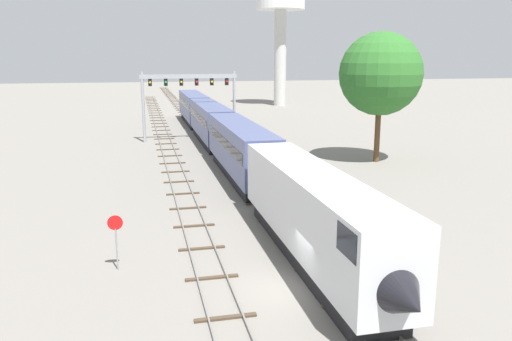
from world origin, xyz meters
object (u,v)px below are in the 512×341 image
Objects in this scene: signal_gantry at (189,90)px; trackside_tree_left at (380,74)px; stop_sign at (116,235)px; passenger_train at (222,133)px; water_tower at (281,5)px.

signal_gantry is 24.80m from trackside_tree_left.
stop_sign is 0.22× the size of trackside_tree_left.
passenger_train is 2.93× the size of water_tower.
passenger_train is 12.45m from signal_gantry.
water_tower is at bearing 83.71° from trackside_tree_left.
signal_gantry is at bearing 79.02° from stop_sign.
trackside_tree_left is (17.23, -17.67, 2.45)m from signal_gantry.
passenger_train reaches higher than stop_sign.
passenger_train is 5.99× the size of trackside_tree_left.
trackside_tree_left reaches higher than signal_gantry.
trackside_tree_left is (14.98, -6.03, 6.26)m from passenger_train.
passenger_train is at bearing -111.45° from water_tower.
trackside_tree_left is at bearing -96.29° from water_tower.
signal_gantry is at bearing -118.77° from water_tower.
water_tower is 9.25× the size of stop_sign.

